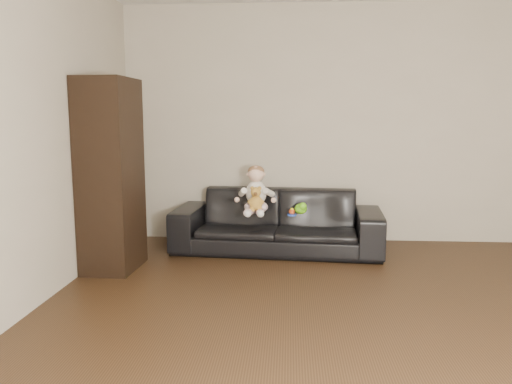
# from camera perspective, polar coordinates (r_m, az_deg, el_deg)

# --- Properties ---
(floor) EXTENTS (5.50, 5.50, 0.00)m
(floor) POSITION_cam_1_polar(r_m,az_deg,el_deg) (3.23, 16.04, -17.13)
(floor) COLOR #342212
(floor) RESTS_ON ground
(wall_back) EXTENTS (5.00, 0.00, 5.00)m
(wall_back) POSITION_cam_1_polar(r_m,az_deg,el_deg) (5.63, 10.70, 7.58)
(wall_back) COLOR #B2A996
(wall_back) RESTS_ON ground
(sofa) EXTENTS (2.19, 0.99, 0.62)m
(sofa) POSITION_cam_1_polar(r_m,az_deg,el_deg) (5.20, 2.44, -3.32)
(sofa) COLOR black
(sofa) RESTS_ON floor
(cabinet) EXTENTS (0.46, 0.61, 1.72)m
(cabinet) POSITION_cam_1_polar(r_m,az_deg,el_deg) (4.67, -16.26, 1.82)
(cabinet) COLOR black
(cabinet) RESTS_ON floor
(shelf_item) EXTENTS (0.19, 0.26, 0.28)m
(shelf_item) POSITION_cam_1_polar(r_m,az_deg,el_deg) (4.63, -16.23, 6.59)
(shelf_item) COLOR silver
(shelf_item) RESTS_ON cabinet
(baby) EXTENTS (0.33, 0.41, 0.49)m
(baby) POSITION_cam_1_polar(r_m,az_deg,el_deg) (5.04, -0.01, -0.07)
(baby) COLOR #F4CED3
(baby) RESTS_ON sofa
(teddy_bear) EXTENTS (0.15, 0.15, 0.24)m
(teddy_bear) POSITION_cam_1_polar(r_m,az_deg,el_deg) (4.90, -0.01, -0.81)
(teddy_bear) COLOR #BC8C35
(teddy_bear) RESTS_ON sofa
(toy_green) EXTENTS (0.13, 0.15, 0.11)m
(toy_green) POSITION_cam_1_polar(r_m,az_deg,el_deg) (5.07, 5.13, -1.93)
(toy_green) COLOR #6EDF1A
(toy_green) RESTS_ON sofa
(toy_rattle) EXTENTS (0.08, 0.08, 0.06)m
(toy_rattle) POSITION_cam_1_polar(r_m,az_deg,el_deg) (5.03, 4.12, -2.26)
(toy_rattle) COLOR #E44C1A
(toy_rattle) RESTS_ON sofa
(toy_blue_disc) EXTENTS (0.11, 0.11, 0.01)m
(toy_blue_disc) POSITION_cam_1_polar(r_m,az_deg,el_deg) (4.99, 4.14, -2.63)
(toy_blue_disc) COLOR blue
(toy_blue_disc) RESTS_ON sofa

